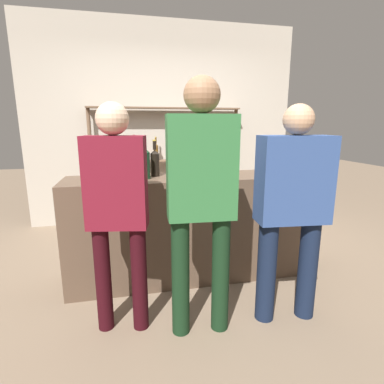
% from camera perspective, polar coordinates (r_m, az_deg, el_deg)
% --- Properties ---
extents(ground_plane, '(16.00, 16.00, 0.00)m').
position_cam_1_polar(ground_plane, '(2.98, 0.00, -15.37)').
color(ground_plane, '#7A6651').
extents(bar_counter, '(2.21, 0.52, 0.95)m').
position_cam_1_polar(bar_counter, '(2.79, 0.00, -6.70)').
color(bar_counter, brown).
rests_on(bar_counter, ground_plane).
extents(back_wall, '(3.81, 0.12, 2.80)m').
position_cam_1_polar(back_wall, '(4.46, -5.28, 12.63)').
color(back_wall, '#B2A899').
rests_on(back_wall, ground_plane).
extents(back_shelf, '(2.10, 0.18, 1.63)m').
position_cam_1_polar(back_shelf, '(4.29, -4.80, 8.49)').
color(back_shelf, brown).
rests_on(back_shelf, ground_plane).
extents(counter_bottle_0, '(0.09, 0.09, 0.36)m').
position_cam_1_polar(counter_bottle_0, '(2.56, -8.97, 5.62)').
color(counter_bottle_0, black).
rests_on(counter_bottle_0, bar_counter).
extents(counter_bottle_1, '(0.08, 0.08, 0.32)m').
position_cam_1_polar(counter_bottle_1, '(2.68, -7.08, 5.66)').
color(counter_bottle_1, black).
rests_on(counter_bottle_1, bar_counter).
extents(counter_bottle_2, '(0.08, 0.08, 0.36)m').
position_cam_1_polar(counter_bottle_2, '(2.75, 3.77, 6.16)').
color(counter_bottle_2, silver).
rests_on(counter_bottle_2, bar_counter).
extents(counter_bottle_3, '(0.08, 0.08, 0.36)m').
position_cam_1_polar(counter_bottle_3, '(2.91, 17.92, 6.02)').
color(counter_bottle_3, '#0F1956').
rests_on(counter_bottle_3, bar_counter).
extents(wine_glass, '(0.08, 0.08, 0.15)m').
position_cam_1_polar(wine_glass, '(3.03, 17.97, 5.71)').
color(wine_glass, silver).
rests_on(wine_glass, bar_counter).
extents(ice_bucket, '(0.24, 0.24, 0.20)m').
position_cam_1_polar(ice_bucket, '(2.61, -13.60, 4.68)').
color(ice_bucket, '#846647').
rests_on(ice_bucket, bar_counter).
extents(cork_jar, '(0.14, 0.14, 0.16)m').
position_cam_1_polar(cork_jar, '(2.47, -16.97, 3.58)').
color(cork_jar, silver).
rests_on(cork_jar, bar_counter).
extents(customer_right, '(0.51, 0.26, 1.54)m').
position_cam_1_polar(customer_right, '(2.17, 18.57, -1.83)').
color(customer_right, '#121C33').
rests_on(customer_right, ground_plane).
extents(customer_center, '(0.44, 0.22, 1.69)m').
position_cam_1_polar(customer_center, '(1.88, 1.79, 0.26)').
color(customer_center, black).
rests_on(customer_center, ground_plane).
extents(customer_left, '(0.41, 0.24, 1.54)m').
position_cam_1_polar(customer_left, '(1.99, -14.09, -1.97)').
color(customer_left, black).
rests_on(customer_left, ground_plane).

